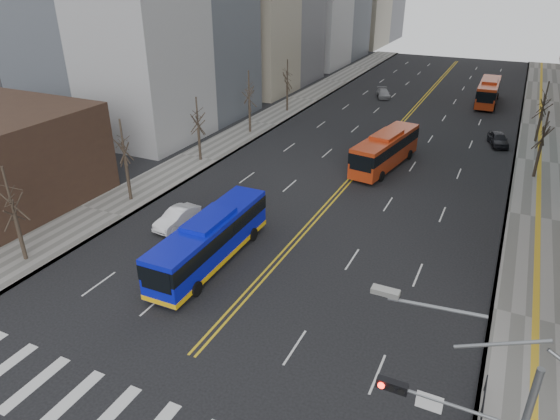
% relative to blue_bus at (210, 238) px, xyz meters
% --- Properties ---
extents(sidewalk_right, '(7.00, 130.00, 0.15)m').
position_rel_blue_bus_xyz_m(sidewalk_right, '(21.61, 31.49, -1.77)').
color(sidewalk_right, slate).
rests_on(sidewalk_right, ground).
extents(sidewalk_left, '(5.00, 130.00, 0.15)m').
position_rel_blue_bus_xyz_m(sidewalk_left, '(-12.39, 31.49, -1.77)').
color(sidewalk_left, slate).
rests_on(sidewalk_left, ground).
extents(centerline, '(0.55, 100.00, 0.01)m').
position_rel_blue_bus_xyz_m(centerline, '(4.11, 41.49, -1.84)').
color(centerline, gold).
rests_on(centerline, ground).
extents(street_trees, '(35.20, 47.20, 7.60)m').
position_rel_blue_bus_xyz_m(street_trees, '(-3.07, 21.05, 3.03)').
color(street_trees, black).
rests_on(street_trees, ground).
extents(blue_bus, '(2.93, 12.10, 3.51)m').
position_rel_blue_bus_xyz_m(blue_bus, '(0.00, 0.00, 0.00)').
color(blue_bus, '#0C14BC').
rests_on(blue_bus, ground).
extents(red_bus_near, '(4.37, 11.72, 3.62)m').
position_rel_blue_bus_xyz_m(red_bus_near, '(6.15, 23.10, 0.17)').
color(red_bus_near, '#B43313').
rests_on(red_bus_near, ground).
extents(red_bus_far, '(2.98, 11.39, 3.60)m').
position_rel_blue_bus_xyz_m(red_bus_far, '(13.24, 55.12, 0.16)').
color(red_bus_far, '#B43313').
rests_on(red_bus_far, ground).
extents(car_white, '(1.88, 4.47, 1.44)m').
position_rel_blue_bus_xyz_m(car_white, '(-5.34, 3.39, -1.12)').
color(car_white, white).
rests_on(car_white, ground).
extents(car_dark_mid, '(2.94, 4.75, 1.51)m').
position_rel_blue_bus_xyz_m(car_dark_mid, '(16.17, 35.44, -1.09)').
color(car_dark_mid, black).
rests_on(car_dark_mid, ground).
extents(car_silver, '(3.36, 4.79, 1.29)m').
position_rel_blue_bus_xyz_m(car_silver, '(-1.78, 52.53, -1.20)').
color(car_silver, gray).
rests_on(car_silver, ground).
extents(car_dark_far, '(2.42, 4.07, 1.06)m').
position_rel_blue_bus_xyz_m(car_dark_far, '(12.42, 70.94, -1.31)').
color(car_dark_far, black).
rests_on(car_dark_far, ground).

